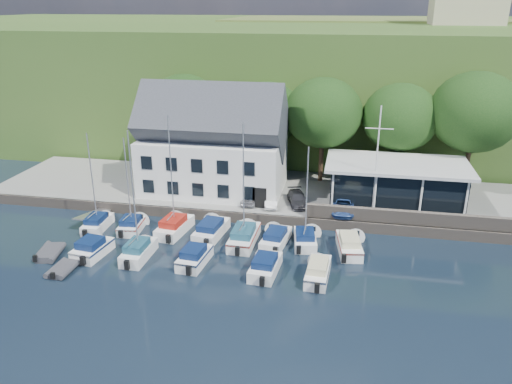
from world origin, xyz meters
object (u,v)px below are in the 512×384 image
at_px(harbor_building, 213,149).
at_px(boat_r1_6, 307,199).
at_px(flagpole, 376,162).
at_px(boat_r1_5, 276,236).
at_px(car_dgrey, 298,199).
at_px(boat_r2_0, 92,247).
at_px(club_pavilion, 396,183).
at_px(boat_r2_2, 195,255).
at_px(dinghy_0, 50,251).
at_px(car_blue, 343,205).
at_px(boat_r1_1, 128,187).
at_px(boat_r2_3, 265,264).
at_px(boat_r1_4, 244,191).
at_px(boat_r2_1, 134,203).
at_px(car_silver, 249,197).
at_px(boat_r1_0, 93,185).
at_px(boat_r1_3, 211,228).
at_px(dinghy_1, 63,268).
at_px(boat_r1_2, 172,182).
at_px(boat_r1_7, 349,243).
at_px(car_white, 271,200).
at_px(boat_r2_4, 318,269).

height_order(harbor_building, boat_r1_6, harbor_building).
distance_m(flagpole, boat_r1_5, 11.17).
distance_m(car_dgrey, boat_r2_0, 19.12).
xyz_separation_m(club_pavilion, car_dgrey, (-9.08, -2.00, -1.47)).
bearing_deg(boat_r2_2, dinghy_0, -170.48).
height_order(car_blue, dinghy_0, car_blue).
distance_m(boat_r1_1, boat_r2_3, 14.37).
xyz_separation_m(car_blue, boat_r1_4, (-8.06, -6.01, 3.04)).
bearing_deg(boat_r1_1, boat_r2_1, -66.08).
distance_m(car_silver, car_dgrey, 4.64).
height_order(harbor_building, car_dgrey, harbor_building).
relative_size(club_pavilion, boat_r1_5, 2.18).
xyz_separation_m(boat_r1_0, boat_r2_2, (10.55, -4.56, -3.42)).
height_order(boat_r1_3, dinghy_0, boat_r1_3).
xyz_separation_m(boat_r1_1, dinghy_1, (-2.10, -7.89, -3.78)).
bearing_deg(boat_r1_2, boat_r1_7, 4.81).
xyz_separation_m(club_pavilion, dinghy_1, (-25.29, -16.38, -2.72)).
relative_size(car_silver, boat_r1_6, 0.43).
height_order(car_white, boat_r1_7, car_white).
distance_m(car_silver, dinghy_1, 18.23).
xyz_separation_m(boat_r1_5, boat_r1_7, (6.12, -0.21, 0.07)).
distance_m(club_pavilion, boat_r2_1, 24.44).
xyz_separation_m(boat_r1_4, boat_r2_1, (-7.69, -4.21, 0.01)).
relative_size(boat_r1_6, boat_r2_2, 1.55).
xyz_separation_m(harbor_building, boat_r1_2, (-1.27, -8.71, -0.61)).
bearing_deg(dinghy_1, car_white, 45.04).
xyz_separation_m(boat_r1_1, boat_r2_3, (13.01, -5.09, -3.39)).
xyz_separation_m(boat_r1_2, boat_r1_6, (11.57, -0.10, -0.60)).
relative_size(harbor_building, boat_r1_4, 1.52).
relative_size(car_blue, boat_r2_3, 0.71).
distance_m(flagpole, boat_r2_1, 21.08).
height_order(boat_r2_2, boat_r2_4, boat_r2_2).
xyz_separation_m(car_silver, boat_r1_1, (-9.49, -6.12, 2.51)).
height_order(boat_r1_5, boat_r2_2, boat_r2_2).
bearing_deg(boat_r2_3, car_white, 101.32).
relative_size(club_pavilion, dinghy_1, 4.67).
xyz_separation_m(boat_r1_1, boat_r1_3, (7.27, 0.33, -3.38)).
bearing_deg(harbor_building, boat_r2_1, -100.33).
bearing_deg(car_silver, boat_r1_7, -37.22).
height_order(flagpole, boat_r2_4, flagpole).
distance_m(harbor_building, boat_r1_7, 17.42).
bearing_deg(harbor_building, boat_r2_0, -114.36).
bearing_deg(dinghy_0, harbor_building, 44.71).
bearing_deg(boat_r1_7, dinghy_0, -175.84).
xyz_separation_m(boat_r1_2, boat_r2_0, (-5.07, -5.29, -3.98)).
bearing_deg(harbor_building, dinghy_0, -123.54).
bearing_deg(boat_r1_2, boat_r2_3, -23.46).
bearing_deg(flagpole, dinghy_1, -149.89).
height_order(harbor_building, car_silver, harbor_building).
xyz_separation_m(car_blue, boat_r1_1, (-18.45, -5.51, 2.42)).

